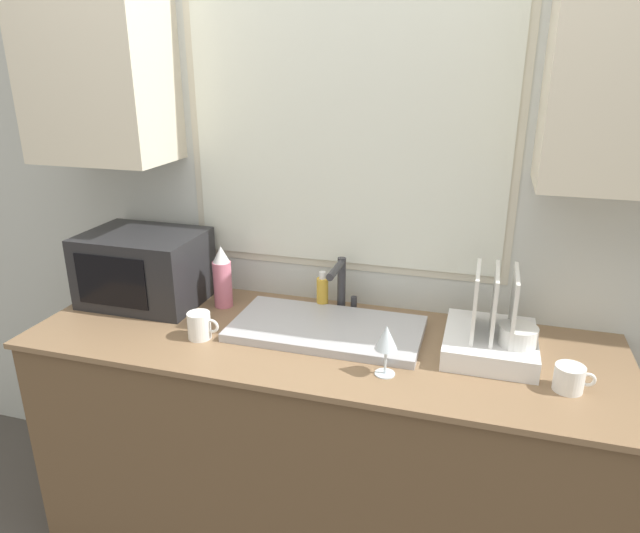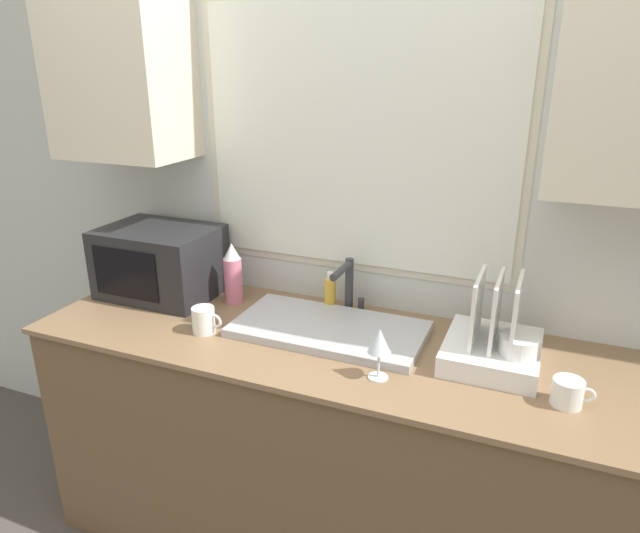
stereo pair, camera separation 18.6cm
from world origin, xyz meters
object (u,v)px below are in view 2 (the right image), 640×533
microwave (160,262)px  spray_bottle (233,274)px  wine_glass (379,342)px  dish_rack (495,344)px  faucet (348,282)px  soap_bottle (330,293)px  mug_near_sink (204,320)px

microwave → spray_bottle: 0.32m
microwave → wine_glass: (1.03, -0.30, -0.02)m
microwave → dish_rack: 1.34m
dish_rack → faucet: bearing=162.9°
soap_bottle → mug_near_sink: (-0.34, -0.35, -0.02)m
faucet → soap_bottle: faucet is taller
spray_bottle → wine_glass: (0.71, -0.34, 0.00)m
faucet → microwave: bearing=-172.3°
faucet → microwave: microwave is taller
faucet → mug_near_sink: (-0.42, -0.34, -0.08)m
spray_bottle → mug_near_sink: 0.29m
dish_rack → spray_bottle: size_ratio=1.37×
microwave → soap_bottle: bearing=9.2°
dish_rack → mug_near_sink: (-0.98, -0.17, -0.02)m
spray_bottle → soap_bottle: spray_bottle is taller
microwave → soap_bottle: (0.70, 0.11, -0.07)m
microwave → dish_rack: size_ratio=1.34×
faucet → dish_rack: 0.59m
faucet → dish_rack: bearing=-17.1°
faucet → wine_glass: faucet is taller
dish_rack → spray_bottle: bearing=174.1°
microwave → wine_glass: bearing=-16.2°
microwave → dish_rack: (1.34, -0.07, -0.07)m
soap_bottle → faucet: bearing=-7.1°
microwave → spray_bottle: bearing=6.8°
faucet → spray_bottle: bearing=-171.7°
faucet → wine_glass: 0.47m
faucet → mug_near_sink: 0.55m
dish_rack → soap_bottle: size_ratio=2.17×
soap_bottle → wine_glass: 0.53m
spray_bottle → mug_near_sink: spray_bottle is taller
spray_bottle → soap_bottle: (0.38, 0.08, -0.05)m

